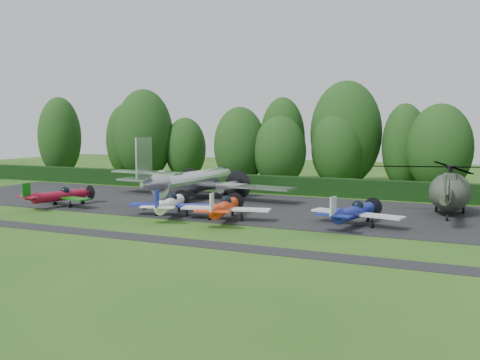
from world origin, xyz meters
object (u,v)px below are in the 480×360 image
at_px(transport_plane, 193,181).
at_px(light_plane_blue, 354,212).
at_px(helicopter, 450,189).
at_px(light_plane_red, 60,196).
at_px(light_plane_white, 170,204).
at_px(light_plane_orange, 224,207).

height_order(transport_plane, light_plane_blue, transport_plane).
bearing_deg(helicopter, light_plane_red, -162.82).
height_order(light_plane_red, light_plane_white, light_plane_white).
relative_size(light_plane_red, light_plane_orange, 0.94).
relative_size(light_plane_white, helicopter, 0.49).
height_order(light_plane_orange, helicopter, helicopter).
distance_m(transport_plane, helicopter, 25.22).
distance_m(transport_plane, light_plane_red, 13.42).
distance_m(transport_plane, light_plane_blue, 20.65).
relative_size(light_plane_red, light_plane_blue, 0.95).
bearing_deg(helicopter, light_plane_blue, -124.98).
xyz_separation_m(light_plane_red, light_plane_white, (12.64, -0.54, 0.06)).
xyz_separation_m(light_plane_red, light_plane_blue, (27.88, 1.40, 0.06)).
relative_size(light_plane_white, light_plane_blue, 1.00).
xyz_separation_m(light_plane_blue, helicopter, (6.39, 9.08, 1.16)).
distance_m(light_plane_red, light_plane_blue, 27.92).
bearing_deg(transport_plane, light_plane_orange, -55.61).
bearing_deg(helicopter, transport_plane, -178.41).
bearing_deg(light_plane_orange, transport_plane, 140.72).
relative_size(transport_plane, light_plane_white, 2.83).
height_order(light_plane_white, light_plane_orange, light_plane_orange).
bearing_deg(light_plane_red, light_plane_orange, -16.27).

